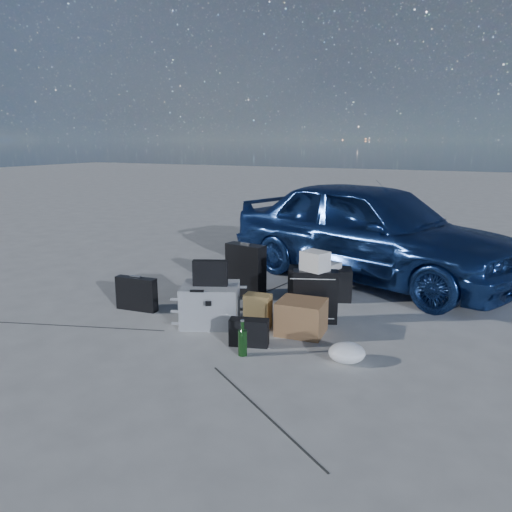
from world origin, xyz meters
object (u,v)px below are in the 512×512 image
(briefcase, at_px, (137,294))
(suitcase_right, at_px, (315,296))
(pelican_case, at_px, (210,305))
(car, at_px, (370,230))
(cardboard_box, at_px, (301,317))
(suitcase_left, at_px, (246,270))
(duffel_bag, at_px, (320,283))
(green_bottle, at_px, (243,338))

(briefcase, xyz_separation_m, suitcase_right, (1.97, 0.53, 0.09))
(pelican_case, bearing_deg, briefcase, 156.17)
(car, xyz_separation_m, pelican_case, (-1.09, -2.49, -0.48))
(cardboard_box, bearing_deg, suitcase_right, 88.02)
(briefcase, height_order, suitcase_left, suitcase_left)
(suitcase_right, relative_size, cardboard_box, 1.24)
(car, distance_m, pelican_case, 2.76)
(briefcase, bearing_deg, cardboard_box, -0.48)
(suitcase_left, bearing_deg, duffel_bag, 28.55)
(pelican_case, relative_size, suitcase_right, 1.04)
(green_bottle, bearing_deg, briefcase, 160.87)
(duffel_bag, bearing_deg, pelican_case, -138.47)
(pelican_case, bearing_deg, suitcase_right, 6.22)
(car, xyz_separation_m, suitcase_right, (-0.11, -1.95, -0.41))
(duffel_bag, bearing_deg, suitcase_left, 179.87)
(pelican_case, bearing_deg, cardboard_box, -12.80)
(car, bearing_deg, duffel_bag, -176.72)
(suitcase_left, height_order, green_bottle, suitcase_left)
(car, xyz_separation_m, green_bottle, (-0.41, -3.05, -0.53))
(car, bearing_deg, briefcase, 159.19)
(car, relative_size, suitcase_left, 6.18)
(briefcase, relative_size, cardboard_box, 1.09)
(briefcase, distance_m, cardboard_box, 1.96)
(suitcase_left, xyz_separation_m, suitcase_right, (1.09, -0.50, -0.05))
(duffel_bag, bearing_deg, cardboard_box, -99.06)
(cardboard_box, bearing_deg, green_bottle, -111.49)
(briefcase, distance_m, green_bottle, 1.76)
(cardboard_box, bearing_deg, suitcase_left, 140.91)
(briefcase, xyz_separation_m, cardboard_box, (1.95, 0.16, -0.02))
(car, distance_m, green_bottle, 3.13)
(duffel_bag, relative_size, green_bottle, 2.35)
(suitcase_left, height_order, suitcase_right, suitcase_left)
(suitcase_right, relative_size, duffel_bag, 0.74)
(briefcase, bearing_deg, green_bottle, -24.15)
(briefcase, relative_size, suitcase_right, 0.88)
(briefcase, relative_size, duffel_bag, 0.65)
(briefcase, bearing_deg, car, 44.94)
(suitcase_left, xyz_separation_m, green_bottle, (0.79, -1.61, -0.17))
(briefcase, height_order, cardboard_box, briefcase)
(pelican_case, height_order, duffel_bag, pelican_case)
(cardboard_box, bearing_deg, duffel_bag, 99.89)
(suitcase_left, xyz_separation_m, duffel_bag, (0.87, 0.30, -0.14))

